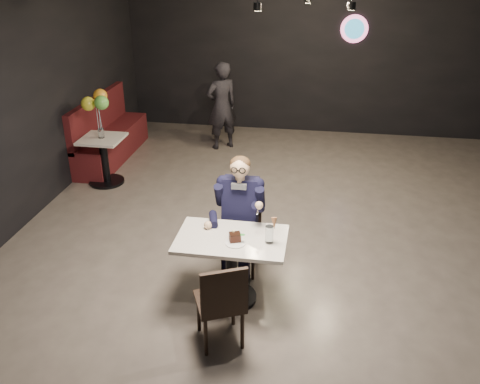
% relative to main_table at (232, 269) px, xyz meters
% --- Properties ---
extents(floor, '(9.00, 9.00, 0.00)m').
position_rel_main_table_xyz_m(floor, '(0.49, 1.10, -0.38)').
color(floor, slate).
rests_on(floor, ground).
extents(wall_sign, '(0.50, 0.06, 0.50)m').
position_rel_main_table_xyz_m(wall_sign, '(1.29, 5.57, 1.62)').
color(wall_sign, pink).
rests_on(wall_sign, floor).
extents(main_table, '(1.10, 0.70, 0.75)m').
position_rel_main_table_xyz_m(main_table, '(0.00, 0.00, 0.00)').
color(main_table, white).
rests_on(main_table, floor).
extents(chair_far, '(0.42, 0.46, 0.92)m').
position_rel_main_table_xyz_m(chair_far, '(-0.00, 0.55, 0.09)').
color(chair_far, black).
rests_on(chair_far, floor).
extents(chair_near, '(0.57, 0.59, 0.92)m').
position_rel_main_table_xyz_m(chair_near, '(-0.00, -0.62, 0.09)').
color(chair_near, black).
rests_on(chair_near, floor).
extents(seated_man, '(0.60, 0.80, 1.44)m').
position_rel_main_table_xyz_m(seated_man, '(-0.00, 0.55, 0.34)').
color(seated_man, black).
rests_on(seated_man, floor).
extents(dessert_plate, '(0.20, 0.20, 0.01)m').
position_rel_main_table_xyz_m(dessert_plate, '(0.06, -0.10, 0.38)').
color(dessert_plate, white).
rests_on(dessert_plate, main_table).
extents(cake_slice, '(0.13, 0.12, 0.08)m').
position_rel_main_table_xyz_m(cake_slice, '(0.05, -0.07, 0.43)').
color(cake_slice, black).
rests_on(cake_slice, dessert_plate).
extents(mint_leaf, '(0.07, 0.04, 0.01)m').
position_rel_main_table_xyz_m(mint_leaf, '(0.12, -0.08, 0.47)').
color(mint_leaf, '#2D8B33').
rests_on(mint_leaf, cake_slice).
extents(sundae_glass, '(0.08, 0.08, 0.18)m').
position_rel_main_table_xyz_m(sundae_glass, '(0.38, -0.03, 0.47)').
color(sundae_glass, silver).
rests_on(sundae_glass, main_table).
extents(wafer_cone, '(0.07, 0.07, 0.12)m').
position_rel_main_table_xyz_m(wafer_cone, '(0.43, -0.07, 0.61)').
color(wafer_cone, '#AF7447').
rests_on(wafer_cone, sundae_glass).
extents(booth_bench, '(0.54, 2.18, 1.09)m').
position_rel_main_table_xyz_m(booth_bench, '(-2.76, 3.56, 0.17)').
color(booth_bench, '#400D17').
rests_on(booth_bench, floor).
extents(side_table, '(0.62, 0.62, 0.77)m').
position_rel_main_table_xyz_m(side_table, '(-2.46, 2.56, 0.01)').
color(side_table, white).
rests_on(side_table, floor).
extents(balloon_vase, '(0.09, 0.09, 0.14)m').
position_rel_main_table_xyz_m(balloon_vase, '(-2.46, 2.56, 0.45)').
color(balloon_vase, silver).
rests_on(balloon_vase, side_table).
extents(balloon_bunch, '(0.38, 0.38, 0.63)m').
position_rel_main_table_xyz_m(balloon_bunch, '(-2.46, 2.56, 0.84)').
color(balloon_bunch, yellow).
rests_on(balloon_bunch, balloon_vase).
extents(passerby, '(0.69, 0.64, 1.57)m').
position_rel_main_table_xyz_m(passerby, '(-0.96, 4.38, 0.41)').
color(passerby, black).
rests_on(passerby, floor).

